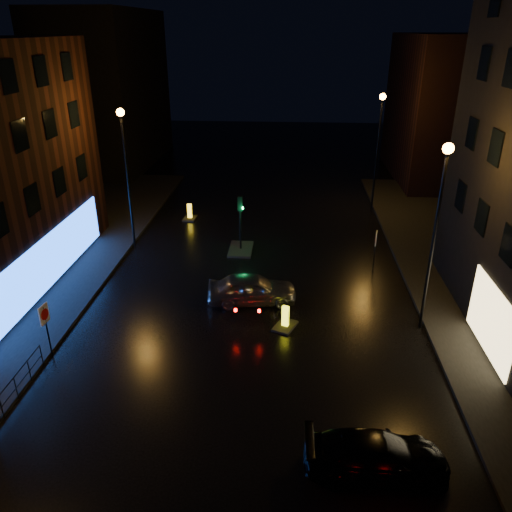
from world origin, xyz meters
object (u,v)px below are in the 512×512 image
object	(u,v)px
traffic_signal	(241,243)
bollard_far	(190,216)
bollard_near	(285,323)
road_sign_left	(45,319)
dark_sedan	(376,455)
silver_hatchback	(252,289)
road_sign_right	(376,242)

from	to	relation	value
traffic_signal	bollard_far	distance (m)	6.66
bollard_near	bollard_far	world-z (taller)	bollard_far
bollard_near	traffic_signal	bearing A→B (deg)	132.57
bollard_near	road_sign_left	size ratio (longest dim) A/B	0.60
traffic_signal	dark_sedan	bearing A→B (deg)	-70.56
bollard_far	traffic_signal	bearing A→B (deg)	-48.09
silver_hatchback	road_sign_left	distance (m)	9.47
traffic_signal	silver_hatchback	world-z (taller)	traffic_signal
dark_sedan	bollard_far	world-z (taller)	dark_sedan
dark_sedan	road_sign_right	world-z (taller)	road_sign_right
road_sign_left	road_sign_right	bearing A→B (deg)	39.21
bollard_near	road_sign_left	xyz separation A→B (m)	(-9.57, -2.93, 1.60)
bollard_far	road_sign_right	distance (m)	14.03
dark_sedan	silver_hatchback	bearing A→B (deg)	23.15
silver_hatchback	dark_sedan	size ratio (longest dim) A/B	0.99
dark_sedan	road_sign_left	bearing A→B (deg)	66.98
silver_hatchback	bollard_near	world-z (taller)	silver_hatchback
bollard_near	road_sign_left	distance (m)	10.14
road_sign_left	bollard_far	bearing A→B (deg)	87.83
silver_hatchback	road_sign_left	xyz separation A→B (m)	(-7.89, -5.11, 1.09)
silver_hatchback	bollard_far	bearing A→B (deg)	17.45
road_sign_right	road_sign_left	bearing A→B (deg)	44.99
traffic_signal	road_sign_right	world-z (taller)	traffic_signal
bollard_near	dark_sedan	bearing A→B (deg)	-46.05
bollard_near	bollard_far	bearing A→B (deg)	141.02
traffic_signal	road_sign_left	world-z (taller)	traffic_signal
traffic_signal	silver_hatchback	xyz separation A→B (m)	(1.19, -6.28, 0.24)
road_sign_right	traffic_signal	bearing A→B (deg)	-3.40
silver_hatchback	bollard_far	world-z (taller)	silver_hatchback
road_sign_right	bollard_far	bearing A→B (deg)	-19.56
dark_sedan	road_sign_right	xyz separation A→B (m)	(1.92, 14.20, 1.08)
traffic_signal	dark_sedan	size ratio (longest dim) A/B	0.79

